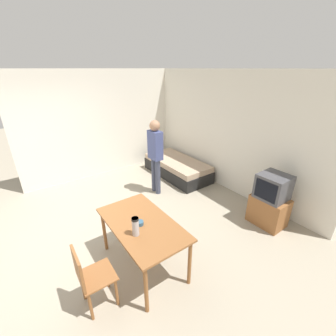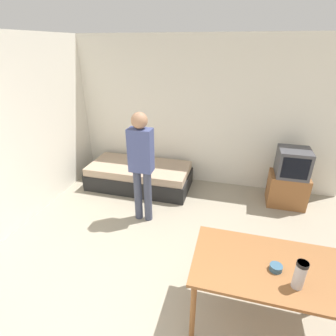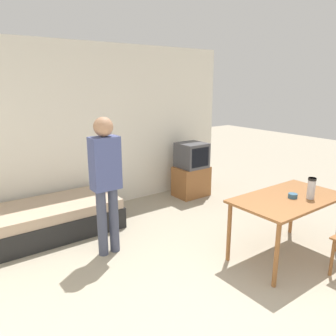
{
  "view_description": "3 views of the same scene",
  "coord_description": "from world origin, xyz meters",
  "px_view_note": "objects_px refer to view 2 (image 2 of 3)",
  "views": [
    {
      "loc": [
        3.49,
        -0.44,
        2.71
      ],
      "look_at": [
        0.4,
        1.81,
        1.0
      ],
      "focal_mm": 24.0,
      "sensor_mm": 36.0,
      "label": 1
    },
    {
      "loc": [
        0.81,
        -1.15,
        2.53
      ],
      "look_at": [
        -0.01,
        1.93,
        1.01
      ],
      "focal_mm": 28.0,
      "sensor_mm": 36.0,
      "label": 2
    },
    {
      "loc": [
        -2.07,
        -1.37,
        2.1
      ],
      "look_at": [
        0.29,
        1.84,
        1.04
      ],
      "focal_mm": 35.0,
      "sensor_mm": 36.0,
      "label": 3
    }
  ],
  "objects_px": {
    "thermos_flask": "(300,274)",
    "mate_bowl": "(276,268)",
    "tv": "(289,179)",
    "dining_table": "(271,273)",
    "daybed": "(139,176)",
    "person_standing": "(141,161)"
  },
  "relations": [
    {
      "from": "thermos_flask",
      "to": "mate_bowl",
      "type": "bearing_deg",
      "value": 137.13
    },
    {
      "from": "tv",
      "to": "dining_table",
      "type": "bearing_deg",
      "value": -102.08
    },
    {
      "from": "tv",
      "to": "mate_bowl",
      "type": "bearing_deg",
      "value": -101.51
    },
    {
      "from": "dining_table",
      "to": "thermos_flask",
      "type": "height_order",
      "value": "thermos_flask"
    },
    {
      "from": "daybed",
      "to": "thermos_flask",
      "type": "relative_size",
      "value": 7.57
    },
    {
      "from": "person_standing",
      "to": "thermos_flask",
      "type": "bearing_deg",
      "value": -39.06
    },
    {
      "from": "daybed",
      "to": "mate_bowl",
      "type": "height_order",
      "value": "mate_bowl"
    },
    {
      "from": "daybed",
      "to": "thermos_flask",
      "type": "xyz_separation_m",
      "value": [
        2.31,
        -2.49,
        0.68
      ]
    },
    {
      "from": "thermos_flask",
      "to": "mate_bowl",
      "type": "relative_size",
      "value": 2.39
    },
    {
      "from": "thermos_flask",
      "to": "mate_bowl",
      "type": "height_order",
      "value": "thermos_flask"
    },
    {
      "from": "thermos_flask",
      "to": "dining_table",
      "type": "bearing_deg",
      "value": 132.65
    },
    {
      "from": "daybed",
      "to": "tv",
      "type": "relative_size",
      "value": 1.91
    },
    {
      "from": "daybed",
      "to": "dining_table",
      "type": "bearing_deg",
      "value": -47.18
    },
    {
      "from": "daybed",
      "to": "dining_table",
      "type": "distance_m",
      "value": 3.19
    },
    {
      "from": "daybed",
      "to": "tv",
      "type": "height_order",
      "value": "tv"
    },
    {
      "from": "tv",
      "to": "person_standing",
      "type": "distance_m",
      "value": 2.51
    },
    {
      "from": "tv",
      "to": "thermos_flask",
      "type": "xyz_separation_m",
      "value": [
        -0.35,
        -2.56,
        0.42
      ]
    },
    {
      "from": "dining_table",
      "to": "person_standing",
      "type": "height_order",
      "value": "person_standing"
    },
    {
      "from": "daybed",
      "to": "mate_bowl",
      "type": "bearing_deg",
      "value": -47.46
    },
    {
      "from": "person_standing",
      "to": "daybed",
      "type": "bearing_deg",
      "value": 114.0
    },
    {
      "from": "tv",
      "to": "mate_bowl",
      "type": "distance_m",
      "value": 2.49
    },
    {
      "from": "person_standing",
      "to": "thermos_flask",
      "type": "relative_size",
      "value": 6.72
    }
  ]
}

